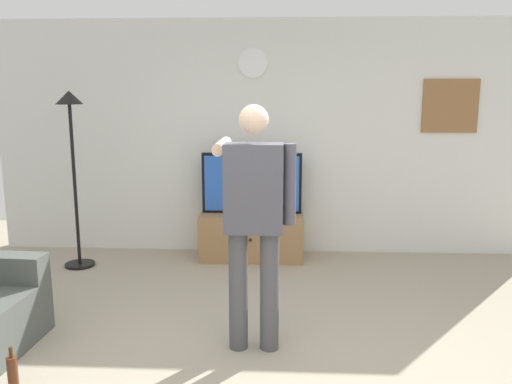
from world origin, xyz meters
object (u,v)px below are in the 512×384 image
(television, at_px, (252,183))
(framed_picture, at_px, (450,106))
(person_standing_nearer_lamp, at_px, (254,214))
(tv_stand, at_px, (252,236))
(beverage_bottle, at_px, (13,375))
(wall_clock, at_px, (253,63))
(floor_lamp, at_px, (72,143))

(television, distance_m, framed_picture, 2.40)
(television, bearing_deg, person_standing_nearer_lamp, -86.32)
(television, xyz_separation_m, person_standing_nearer_lamp, (0.14, -2.19, 0.17))
(tv_stand, bearing_deg, person_standing_nearer_lamp, -86.24)
(person_standing_nearer_lamp, distance_m, beverage_bottle, 1.88)
(wall_clock, bearing_deg, tv_stand, -90.00)
(wall_clock, bearing_deg, beverage_bottle, -113.31)
(tv_stand, bearing_deg, floor_lamp, -168.93)
(beverage_bottle, bearing_deg, tv_stand, 64.60)
(television, bearing_deg, beverage_bottle, -115.04)
(tv_stand, height_order, television, television)
(tv_stand, xyz_separation_m, framed_picture, (2.23, 0.30, 1.47))
(television, relative_size, person_standing_nearer_lamp, 0.62)
(person_standing_nearer_lamp, bearing_deg, wall_clock, 93.32)
(television, bearing_deg, wall_clock, 90.00)
(television, bearing_deg, tv_stand, -90.00)
(floor_lamp, distance_m, person_standing_nearer_lamp, 2.71)
(framed_picture, bearing_deg, wall_clock, -179.87)
(floor_lamp, distance_m, beverage_bottle, 2.82)
(tv_stand, xyz_separation_m, beverage_bottle, (-1.35, -2.85, -0.13))
(person_standing_nearer_lamp, bearing_deg, beverage_bottle, -154.62)
(framed_picture, xyz_separation_m, floor_lamp, (-4.10, -0.66, -0.37))
(wall_clock, bearing_deg, person_standing_nearer_lamp, -86.68)
(floor_lamp, height_order, beverage_bottle, floor_lamp)
(wall_clock, xyz_separation_m, beverage_bottle, (-1.35, -3.14, -2.07))
(television, xyz_separation_m, beverage_bottle, (-1.35, -2.90, -0.74))
(wall_clock, relative_size, person_standing_nearer_lamp, 0.18)
(framed_picture, relative_size, floor_lamp, 0.33)
(framed_picture, bearing_deg, person_standing_nearer_lamp, -130.55)
(beverage_bottle, bearing_deg, person_standing_nearer_lamp, 25.38)
(television, height_order, person_standing_nearer_lamp, person_standing_nearer_lamp)
(person_standing_nearer_lamp, xyz_separation_m, beverage_bottle, (-1.50, -0.71, -0.90))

